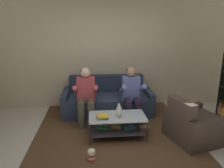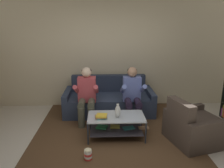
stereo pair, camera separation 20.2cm
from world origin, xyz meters
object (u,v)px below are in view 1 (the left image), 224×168
(couch, at_px, (107,101))
(person_seated_right, at_px, (132,93))
(coffee_table, at_px, (117,123))
(vase, at_px, (119,111))
(popcorn_tub, at_px, (92,155))
(book_stack, at_px, (103,117))
(person_seated_left, at_px, (86,94))
(armchair, at_px, (194,126))

(couch, bearing_deg, person_seated_right, -48.17)
(coffee_table, xyz_separation_m, vase, (0.02, -0.06, 0.27))
(coffee_table, distance_m, popcorn_tub, 0.88)
(person_seated_right, distance_m, vase, 0.82)
(couch, height_order, person_seated_right, person_seated_right)
(popcorn_tub, bearing_deg, coffee_table, 55.89)
(couch, relative_size, popcorn_tub, 10.73)
(vase, bearing_deg, book_stack, -174.22)
(person_seated_right, relative_size, coffee_table, 1.03)
(person_seated_right, height_order, book_stack, person_seated_right)
(couch, distance_m, popcorn_tub, 1.97)
(person_seated_right, bearing_deg, person_seated_left, 179.98)
(vase, xyz_separation_m, book_stack, (-0.30, -0.03, -0.08))
(book_stack, bearing_deg, armchair, -5.40)
(person_seated_left, distance_m, armchair, 2.19)
(person_seated_left, relative_size, person_seated_right, 1.00)
(person_seated_left, relative_size, vase, 4.65)
(coffee_table, bearing_deg, popcorn_tub, -124.11)
(coffee_table, height_order, popcorn_tub, coffee_table)
(person_seated_left, height_order, popcorn_tub, person_seated_left)
(coffee_table, xyz_separation_m, armchair, (1.37, -0.24, 0.00))
(person_seated_right, distance_m, coffee_table, 0.86)
(coffee_table, relative_size, armchair, 1.09)
(person_seated_left, height_order, armchair, person_seated_left)
(coffee_table, distance_m, vase, 0.27)
(armchair, distance_m, popcorn_tub, 1.91)
(vase, relative_size, armchair, 0.24)
(person_seated_right, xyz_separation_m, vase, (-0.36, -0.73, -0.10))
(person_seated_left, height_order, book_stack, person_seated_left)
(popcorn_tub, bearing_deg, couch, 78.82)
(book_stack, relative_size, popcorn_tub, 1.17)
(person_seated_right, distance_m, book_stack, 1.02)
(coffee_table, bearing_deg, couch, 94.76)
(person_seated_right, relative_size, book_stack, 5.20)
(couch, relative_size, vase, 8.14)
(person_seated_right, relative_size, popcorn_tub, 6.11)
(coffee_table, bearing_deg, armchair, -10.15)
(coffee_table, height_order, vase, vase)
(vase, distance_m, popcorn_tub, 0.94)
(person_seated_right, bearing_deg, couch, 131.83)
(coffee_table, distance_m, book_stack, 0.34)
(couch, relative_size, coffee_table, 1.82)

